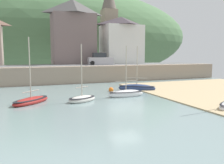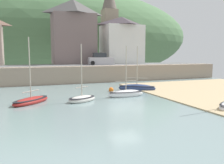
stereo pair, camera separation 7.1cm
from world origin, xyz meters
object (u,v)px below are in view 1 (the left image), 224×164
object	(u,v)px
mooring_buoy	(111,90)
waterfront_building_centre	(73,31)
motorboat_with_cabin	(137,88)
waterfront_building_right	(121,40)
sailboat_white_hull	(126,94)
sailboat_far_left	(82,99)
church_with_spire	(109,20)
parked_car_near_slipway	(100,60)
sailboat_blue_trim	(31,100)

from	to	relation	value
mooring_buoy	waterfront_building_centre	bearing A→B (deg)	91.52
motorboat_with_cabin	mooring_buoy	xyz separation A→B (m)	(-2.96, 0.55, -0.14)
waterfront_building_right	motorboat_with_cabin	bearing A→B (deg)	-107.93
waterfront_building_right	motorboat_with_cabin	distance (m)	19.74
waterfront_building_centre	sailboat_white_hull	size ratio (longest dim) A/B	2.16
waterfront_building_centre	waterfront_building_right	size ratio (longest dim) A/B	1.28
sailboat_white_hull	mooring_buoy	world-z (taller)	sailboat_white_hull
waterfront_building_centre	sailboat_far_left	world-z (taller)	waterfront_building_centre
waterfront_building_centre	church_with_spire	size ratio (longest dim) A/B	0.68
waterfront_building_centre	parked_car_near_slipway	xyz separation A→B (m)	(3.45, -4.50, -4.87)
waterfront_building_centre	church_with_spire	world-z (taller)	church_with_spire
waterfront_building_right	sailboat_blue_trim	distance (m)	27.96
waterfront_building_centre	sailboat_white_hull	distance (m)	22.30
waterfront_building_right	sailboat_far_left	distance (m)	26.23
motorboat_with_cabin	waterfront_building_right	bearing A→B (deg)	104.45
waterfront_building_centre	church_with_spire	distance (m)	9.55
church_with_spire	sailboat_blue_trim	xyz separation A→B (m)	(-16.50, -24.84, -10.63)
sailboat_white_hull	sailboat_blue_trim	distance (m)	8.89
waterfront_building_centre	waterfront_building_right	xyz separation A→B (m)	(9.16, -0.00, -1.27)
church_with_spire	mooring_buoy	bearing A→B (deg)	-110.11
parked_car_near_slipway	sailboat_blue_trim	bearing A→B (deg)	-119.87
parked_car_near_slipway	mooring_buoy	distance (m)	13.38
motorboat_with_cabin	parked_car_near_slipway	distance (m)	13.55
mooring_buoy	church_with_spire	bearing A→B (deg)	69.89
sailboat_blue_trim	mooring_buoy	distance (m)	9.48
waterfront_building_right	sailboat_white_hull	bearing A→B (deg)	-112.28
waterfront_building_right	parked_car_near_slipway	bearing A→B (deg)	-141.76
mooring_buoy	sailboat_white_hull	bearing A→B (deg)	-87.84
sailboat_blue_trim	sailboat_far_left	size ratio (longest dim) A/B	1.11
sailboat_blue_trim	parked_car_near_slipway	size ratio (longest dim) A/B	1.35
mooring_buoy	motorboat_with_cabin	bearing A→B (deg)	-10.58
parked_car_near_slipway	mooring_buoy	size ratio (longest dim) A/B	7.73
motorboat_with_cabin	mooring_buoy	bearing A→B (deg)	-158.21
motorboat_with_cabin	waterfront_building_centre	bearing A→B (deg)	133.29
church_with_spire	sailboat_blue_trim	bearing A→B (deg)	-123.60
motorboat_with_cabin	mooring_buoy	distance (m)	3.02
sailboat_white_hull	sailboat_blue_trim	bearing A→B (deg)	179.63
sailboat_white_hull	motorboat_with_cabin	world-z (taller)	motorboat_with_cabin
waterfront_building_centre	sailboat_far_left	distance (m)	23.42
sailboat_blue_trim	parked_car_near_slipway	xyz separation A→B (m)	(11.74, 16.34, 2.97)
waterfront_building_centre	sailboat_blue_trim	xyz separation A→B (m)	(-8.29, -20.84, -7.84)
church_with_spire	mooring_buoy	world-z (taller)	church_with_spire
sailboat_blue_trim	parked_car_near_slipway	world-z (taller)	sailboat_blue_trim
sailboat_blue_trim	parked_car_near_slipway	distance (m)	20.34
waterfront_building_right	waterfront_building_centre	bearing A→B (deg)	180.00
waterfront_building_centre	motorboat_with_cabin	size ratio (longest dim) A/B	2.11
waterfront_building_right	parked_car_near_slipway	xyz separation A→B (m)	(-5.71, -4.50, -3.60)
parked_car_near_slipway	waterfront_building_centre	bearing A→B (deg)	133.27
waterfront_building_centre	motorboat_with_cabin	bearing A→B (deg)	-79.09
sailboat_blue_trim	motorboat_with_cabin	world-z (taller)	sailboat_blue_trim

